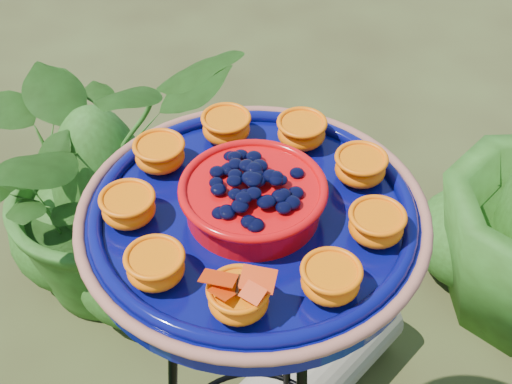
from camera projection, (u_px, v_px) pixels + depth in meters
tripod_stand at (254, 376)px, 1.34m from camera, size 0.47×0.47×0.98m
feeder_dish at (253, 213)px, 1.04m from camera, size 0.65×0.65×0.12m
driftwood_log at (302, 380)px, 1.89m from camera, size 0.58×0.63×0.21m
shrub_back_left at (99, 170)px, 2.02m from camera, size 1.03×1.01×0.86m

